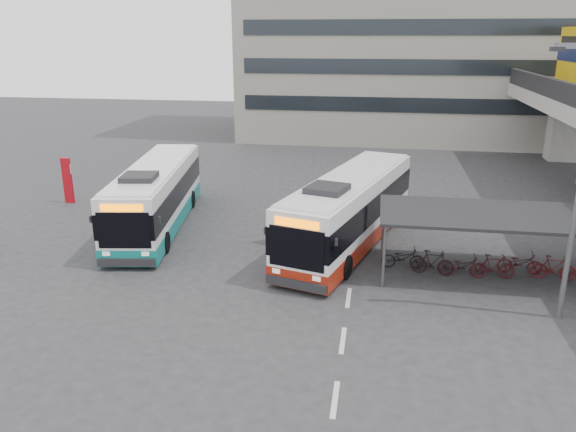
# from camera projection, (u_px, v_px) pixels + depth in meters

# --- Properties ---
(ground) EXTENTS (120.00, 120.00, 0.00)m
(ground) POSITION_uv_depth(u_px,v_px,m) (280.00, 293.00, 20.66)
(ground) COLOR #28282B
(ground) RESTS_ON ground
(bike_shelter) EXTENTS (10.00, 4.00, 2.54)m
(bike_shelter) POSITION_uv_depth(u_px,v_px,m) (508.00, 245.00, 21.78)
(bike_shelter) COLOR #595B60
(bike_shelter) RESTS_ON ground
(road_markings) EXTENTS (0.15, 7.60, 0.01)m
(road_markings) POSITION_uv_depth(u_px,v_px,m) (343.00, 340.00, 17.46)
(road_markings) COLOR beige
(road_markings) RESTS_ON ground
(bus_main) EXTENTS (5.62, 11.79, 3.42)m
(bus_main) POSITION_uv_depth(u_px,v_px,m) (350.00, 210.00, 25.06)
(bus_main) COLOR white
(bus_main) RESTS_ON ground
(bus_teal) EXTENTS (4.11, 11.44, 3.31)m
(bus_teal) POSITION_uv_depth(u_px,v_px,m) (157.00, 196.00, 27.43)
(bus_teal) COLOR white
(bus_teal) RESTS_ON ground
(pedestrian) EXTENTS (0.47, 0.70, 1.87)m
(pedestrian) POSITION_uv_depth(u_px,v_px,m) (276.00, 225.00, 25.20)
(pedestrian) COLOR black
(pedestrian) RESTS_ON ground
(sign_totem_north) EXTENTS (0.56, 0.18, 2.58)m
(sign_totem_north) POSITION_uv_depth(u_px,v_px,m) (67.00, 180.00, 31.32)
(sign_totem_north) COLOR #A40A13
(sign_totem_north) RESTS_ON ground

